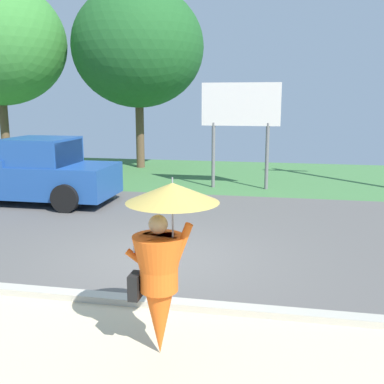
{
  "coord_description": "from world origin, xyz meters",
  "views": [
    {
      "loc": [
        2.23,
        -8.04,
        2.97
      ],
      "look_at": [
        0.45,
        1.0,
        1.1
      ],
      "focal_mm": 42.97,
      "sensor_mm": 36.0,
      "label": 1
    }
  ],
  "objects_px": {
    "monk_pedestrian": "(162,264)",
    "tree_center_back": "(138,47)",
    "roadside_billboard": "(241,112)",
    "pickup_truck": "(27,172)"
  },
  "relations": [
    {
      "from": "roadside_billboard",
      "to": "pickup_truck",
      "type": "bearing_deg",
      "value": -150.81
    },
    {
      "from": "tree_center_back",
      "to": "pickup_truck",
      "type": "bearing_deg",
      "value": -98.93
    },
    {
      "from": "monk_pedestrian",
      "to": "tree_center_back",
      "type": "relative_size",
      "value": 0.28
    },
    {
      "from": "monk_pedestrian",
      "to": "roadside_billboard",
      "type": "xyz_separation_m",
      "value": [
        -0.1,
        10.54,
        1.43
      ]
    },
    {
      "from": "monk_pedestrian",
      "to": "roadside_billboard",
      "type": "bearing_deg",
      "value": 102.6
    },
    {
      "from": "roadside_billboard",
      "to": "tree_center_back",
      "type": "xyz_separation_m",
      "value": [
        -4.75,
        4.01,
        2.57
      ]
    },
    {
      "from": "tree_center_back",
      "to": "roadside_billboard",
      "type": "bearing_deg",
      "value": -40.16
    },
    {
      "from": "monk_pedestrian",
      "to": "pickup_truck",
      "type": "bearing_deg",
      "value": 141.65
    },
    {
      "from": "monk_pedestrian",
      "to": "tree_center_back",
      "type": "distance_m",
      "value": 15.85
    },
    {
      "from": "pickup_truck",
      "to": "tree_center_back",
      "type": "relative_size",
      "value": 0.68
    }
  ]
}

